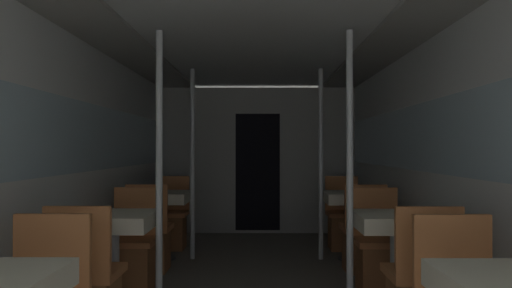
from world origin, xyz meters
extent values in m
cube|color=silver|center=(-1.43, 2.84, 1.05)|extent=(0.05, 8.48, 2.10)
cube|color=silver|center=(-1.42, 2.84, 1.32)|extent=(0.03, 7.81, 0.58)
cube|color=silver|center=(1.43, 2.84, 1.05)|extent=(0.05, 8.48, 2.10)
cube|color=silver|center=(1.42, 2.84, 1.32)|extent=(0.03, 7.81, 0.58)
cube|color=silver|center=(0.00, 2.84, 2.15)|extent=(2.86, 8.48, 0.04)
cube|color=#999993|center=(-1.17, 2.84, 2.12)|extent=(0.52, 8.14, 0.03)
cube|color=#999993|center=(1.17, 2.84, 2.12)|extent=(0.52, 8.14, 0.03)
cube|color=#A8A8A3|center=(0.00, 6.27, 1.05)|extent=(2.81, 0.08, 2.10)
cube|color=black|center=(0.00, 6.22, 0.88)|extent=(0.64, 0.01, 1.68)
cube|color=#D17A42|center=(-1.05, 1.66, 0.66)|extent=(0.41, 0.04, 0.42)
cylinder|color=#B7B7BC|center=(-1.05, 2.74, 0.36)|extent=(0.09, 0.09, 0.70)
cube|color=#93704C|center=(-1.05, 2.74, 0.72)|extent=(0.56, 0.56, 0.02)
cube|color=beige|center=(-1.05, 2.74, 0.68)|extent=(0.60, 0.60, 0.11)
cube|color=#D17A42|center=(-1.05, 2.19, 0.43)|extent=(0.41, 0.41, 0.05)
cube|color=#D17A42|center=(-1.05, 2.01, 0.66)|extent=(0.41, 0.04, 0.42)
cube|color=#9C5B31|center=(-1.05, 3.28, 0.20)|extent=(0.34, 0.34, 0.40)
cube|color=#D17A42|center=(-1.05, 3.28, 0.43)|extent=(0.41, 0.41, 0.05)
cube|color=#D17A42|center=(-1.05, 3.46, 0.66)|extent=(0.41, 0.04, 0.42)
cylinder|color=silver|center=(-0.71, 2.74, 1.05)|extent=(0.05, 0.05, 2.10)
cylinder|color=#4C4C51|center=(-1.05, 4.54, 0.01)|extent=(0.32, 0.32, 0.01)
cylinder|color=#B7B7BC|center=(-1.05, 4.54, 0.36)|extent=(0.09, 0.09, 0.70)
cube|color=#93704C|center=(-1.05, 4.54, 0.72)|extent=(0.56, 0.56, 0.02)
cube|color=beige|center=(-1.05, 4.54, 0.68)|extent=(0.60, 0.60, 0.11)
cube|color=#9C5B31|center=(-1.05, 3.99, 0.20)|extent=(0.34, 0.34, 0.40)
cube|color=#D17A42|center=(-1.05, 3.99, 0.43)|extent=(0.41, 0.41, 0.05)
cube|color=#D17A42|center=(-1.05, 3.81, 0.66)|extent=(0.41, 0.04, 0.42)
cube|color=#9C5B31|center=(-1.05, 5.08, 0.20)|extent=(0.34, 0.34, 0.40)
cube|color=#D17A42|center=(-1.05, 5.08, 0.43)|extent=(0.41, 0.41, 0.05)
cube|color=#D17A42|center=(-1.05, 5.26, 0.66)|extent=(0.41, 0.04, 0.42)
cylinder|color=silver|center=(-0.71, 4.54, 1.05)|extent=(0.05, 0.05, 2.10)
cube|color=#D17A42|center=(1.05, 1.66, 0.66)|extent=(0.41, 0.04, 0.42)
cylinder|color=#B7B7BC|center=(1.05, 2.74, 0.36)|extent=(0.09, 0.09, 0.70)
cube|color=#93704C|center=(1.05, 2.74, 0.72)|extent=(0.56, 0.56, 0.02)
cube|color=beige|center=(1.05, 2.74, 0.68)|extent=(0.60, 0.60, 0.11)
cube|color=#D17A42|center=(1.05, 2.19, 0.43)|extent=(0.41, 0.41, 0.05)
cube|color=#D17A42|center=(1.05, 2.01, 0.66)|extent=(0.41, 0.04, 0.42)
cube|color=#9C5B31|center=(1.05, 3.28, 0.20)|extent=(0.34, 0.34, 0.40)
cube|color=#D17A42|center=(1.05, 3.28, 0.43)|extent=(0.41, 0.41, 0.05)
cube|color=#D17A42|center=(1.05, 3.46, 0.66)|extent=(0.41, 0.04, 0.42)
cylinder|color=silver|center=(0.71, 2.74, 1.05)|extent=(0.05, 0.05, 2.10)
cylinder|color=#4C4C51|center=(1.05, 4.54, 0.01)|extent=(0.32, 0.32, 0.01)
cylinder|color=#B7B7BC|center=(1.05, 4.54, 0.36)|extent=(0.09, 0.09, 0.70)
cube|color=#93704C|center=(1.05, 4.54, 0.72)|extent=(0.56, 0.56, 0.02)
cube|color=beige|center=(1.05, 4.54, 0.68)|extent=(0.60, 0.60, 0.11)
cube|color=#9C5B31|center=(1.05, 3.99, 0.20)|extent=(0.34, 0.34, 0.40)
cube|color=#D17A42|center=(1.05, 3.99, 0.43)|extent=(0.41, 0.41, 0.05)
cube|color=#D17A42|center=(1.05, 3.81, 0.66)|extent=(0.41, 0.04, 0.42)
cube|color=#9C5B31|center=(1.05, 5.08, 0.20)|extent=(0.34, 0.34, 0.40)
cube|color=#D17A42|center=(1.05, 5.08, 0.43)|extent=(0.41, 0.41, 0.05)
cube|color=#D17A42|center=(1.05, 5.26, 0.66)|extent=(0.41, 0.04, 0.42)
cylinder|color=silver|center=(0.71, 4.54, 1.05)|extent=(0.05, 0.05, 2.10)
camera|label=1|loc=(0.05, -0.97, 1.22)|focal=35.00mm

